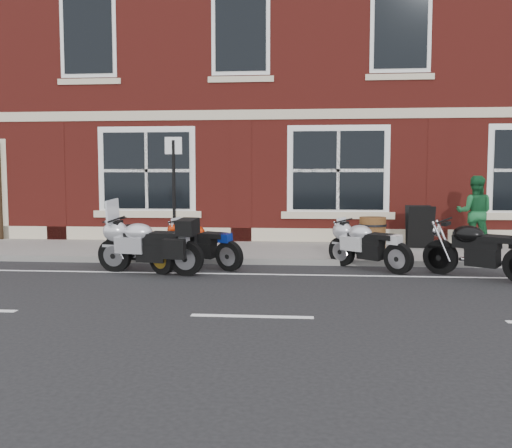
{
  "coord_description": "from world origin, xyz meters",
  "views": [
    {
      "loc": [
        0.69,
        -10.24,
        1.82
      ],
      "look_at": [
        -0.35,
        1.6,
        0.82
      ],
      "focal_mm": 40.0,
      "sensor_mm": 36.0,
      "label": 1
    }
  ],
  "objects_px": {
    "moto_sport_red": "(202,243)",
    "a_board_sign": "(420,227)",
    "moto_touring_silver": "(147,243)",
    "moto_sport_black": "(137,244)",
    "moto_naked_black": "(478,248)",
    "parking_sign": "(174,188)",
    "moto_sport_silver": "(368,244)",
    "barrel_planter": "(372,232)",
    "pedestrian_right": "(475,212)"
  },
  "relations": [
    {
      "from": "moto_sport_red",
      "to": "a_board_sign",
      "type": "bearing_deg",
      "value": -31.68
    },
    {
      "from": "moto_touring_silver",
      "to": "moto_sport_black",
      "type": "distance_m",
      "value": 0.48
    },
    {
      "from": "moto_naked_black",
      "to": "moto_sport_red",
      "type": "bearing_deg",
      "value": 119.79
    },
    {
      "from": "moto_sport_red",
      "to": "moto_naked_black",
      "type": "distance_m",
      "value": 5.18
    },
    {
      "from": "moto_sport_black",
      "to": "parking_sign",
      "type": "xyz_separation_m",
      "value": [
        0.48,
        1.06,
        1.06
      ]
    },
    {
      "from": "moto_sport_silver",
      "to": "a_board_sign",
      "type": "height_order",
      "value": "a_board_sign"
    },
    {
      "from": "moto_sport_red",
      "to": "moto_naked_black",
      "type": "height_order",
      "value": "moto_naked_black"
    },
    {
      "from": "moto_sport_black",
      "to": "moto_naked_black",
      "type": "distance_m",
      "value": 6.33
    },
    {
      "from": "moto_touring_silver",
      "to": "moto_naked_black",
      "type": "xyz_separation_m",
      "value": [
        6.01,
        -0.0,
        -0.02
      ]
    },
    {
      "from": "moto_touring_silver",
      "to": "a_board_sign",
      "type": "distance_m",
      "value": 6.61
    },
    {
      "from": "barrel_planter",
      "to": "parking_sign",
      "type": "relative_size",
      "value": 0.29
    },
    {
      "from": "parking_sign",
      "to": "a_board_sign",
      "type": "bearing_deg",
      "value": 16.94
    },
    {
      "from": "moto_touring_silver",
      "to": "a_board_sign",
      "type": "relative_size",
      "value": 2.08
    },
    {
      "from": "barrel_planter",
      "to": "pedestrian_right",
      "type": "bearing_deg",
      "value": -1.12
    },
    {
      "from": "pedestrian_right",
      "to": "barrel_planter",
      "type": "bearing_deg",
      "value": 13.78
    },
    {
      "from": "moto_sport_black",
      "to": "barrel_planter",
      "type": "distance_m",
      "value": 5.68
    },
    {
      "from": "moto_touring_silver",
      "to": "parking_sign",
      "type": "distance_m",
      "value": 1.76
    },
    {
      "from": "moto_sport_red",
      "to": "moto_naked_black",
      "type": "bearing_deg",
      "value": -69.31
    },
    {
      "from": "barrel_planter",
      "to": "moto_naked_black",
      "type": "bearing_deg",
      "value": -66.28
    },
    {
      "from": "moto_touring_silver",
      "to": "moto_naked_black",
      "type": "relative_size",
      "value": 1.21
    },
    {
      "from": "pedestrian_right",
      "to": "barrel_planter",
      "type": "relative_size",
      "value": 2.34
    },
    {
      "from": "moto_sport_red",
      "to": "pedestrian_right",
      "type": "relative_size",
      "value": 1.02
    },
    {
      "from": "parking_sign",
      "to": "barrel_planter",
      "type": "bearing_deg",
      "value": 20.75
    },
    {
      "from": "moto_sport_black",
      "to": "parking_sign",
      "type": "distance_m",
      "value": 1.58
    },
    {
      "from": "moto_sport_red",
      "to": "moto_sport_silver",
      "type": "xyz_separation_m",
      "value": [
        3.28,
        0.07,
        0.0
      ]
    },
    {
      "from": "moto_sport_silver",
      "to": "moto_naked_black",
      "type": "relative_size",
      "value": 0.87
    },
    {
      "from": "a_board_sign",
      "to": "parking_sign",
      "type": "distance_m",
      "value": 5.9
    },
    {
      "from": "moto_sport_black",
      "to": "barrel_planter",
      "type": "bearing_deg",
      "value": -24.39
    },
    {
      "from": "moto_naked_black",
      "to": "barrel_planter",
      "type": "bearing_deg",
      "value": 62.06
    },
    {
      "from": "moto_touring_silver",
      "to": "moto_sport_red",
      "type": "height_order",
      "value": "moto_touring_silver"
    },
    {
      "from": "moto_sport_black",
      "to": "pedestrian_right",
      "type": "bearing_deg",
      "value": -33.79
    },
    {
      "from": "moto_sport_silver",
      "to": "moto_sport_black",
      "type": "bearing_deg",
      "value": 138.64
    },
    {
      "from": "a_board_sign",
      "to": "moto_sport_black",
      "type": "bearing_deg",
      "value": -152.32
    },
    {
      "from": "a_board_sign",
      "to": "moto_sport_silver",
      "type": "bearing_deg",
      "value": -119.26
    },
    {
      "from": "moto_naked_black",
      "to": "pedestrian_right",
      "type": "xyz_separation_m",
      "value": [
        0.87,
        3.31,
        0.43
      ]
    },
    {
      "from": "moto_touring_silver",
      "to": "a_board_sign",
      "type": "xyz_separation_m",
      "value": [
        5.65,
        3.42,
        0.06
      ]
    },
    {
      "from": "moto_sport_black",
      "to": "barrel_planter",
      "type": "xyz_separation_m",
      "value": [
        4.84,
        2.98,
        -0.03
      ]
    },
    {
      "from": "pedestrian_right",
      "to": "moto_sport_silver",
      "type": "bearing_deg",
      "value": 57.24
    },
    {
      "from": "moto_sport_black",
      "to": "pedestrian_right",
      "type": "xyz_separation_m",
      "value": [
        7.18,
        2.93,
        0.46
      ]
    },
    {
      "from": "moto_sport_red",
      "to": "moto_naked_black",
      "type": "xyz_separation_m",
      "value": [
        5.13,
        -0.77,
        0.05
      ]
    },
    {
      "from": "pedestrian_right",
      "to": "parking_sign",
      "type": "distance_m",
      "value": 6.98
    },
    {
      "from": "a_board_sign",
      "to": "parking_sign",
      "type": "bearing_deg",
      "value": -159.46
    },
    {
      "from": "moto_sport_silver",
      "to": "moto_sport_red",
      "type": "bearing_deg",
      "value": 133.89
    },
    {
      "from": "a_board_sign",
      "to": "moto_naked_black",
      "type": "bearing_deg",
      "value": -83.44
    },
    {
      "from": "moto_sport_black",
      "to": "moto_sport_silver",
      "type": "height_order",
      "value": "moto_sport_black"
    },
    {
      "from": "moto_sport_black",
      "to": "barrel_planter",
      "type": "height_order",
      "value": "moto_sport_black"
    },
    {
      "from": "moto_sport_red",
      "to": "moto_touring_silver",
      "type": "bearing_deg",
      "value": 160.05
    },
    {
      "from": "moto_naked_black",
      "to": "moto_sport_black",
      "type": "bearing_deg",
      "value": 124.95
    },
    {
      "from": "pedestrian_right",
      "to": "barrel_planter",
      "type": "height_order",
      "value": "pedestrian_right"
    },
    {
      "from": "parking_sign",
      "to": "moto_touring_silver",
      "type": "bearing_deg",
      "value": -100.28
    }
  ]
}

